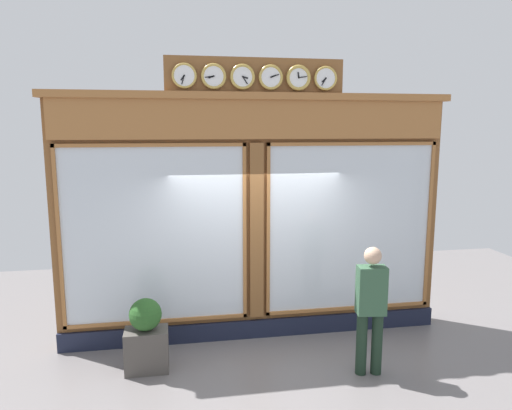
% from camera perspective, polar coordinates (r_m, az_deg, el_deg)
% --- Properties ---
extents(shop_facade, '(5.85, 0.42, 4.12)m').
position_cam_1_polar(shop_facade, '(7.02, -0.17, -1.35)').
color(shop_facade, brown).
rests_on(shop_facade, ground_plane).
extents(pedestrian, '(0.39, 0.26, 1.69)m').
position_cam_1_polar(pedestrian, '(6.28, 13.72, -11.70)').
color(pedestrian, '#1C2F21').
rests_on(pedestrian, ground_plane).
extents(planter_box, '(0.56, 0.36, 0.56)m').
position_cam_1_polar(planter_box, '(6.61, -13.07, -16.71)').
color(planter_box, '#4C4742').
rests_on(planter_box, ground_plane).
extents(planter_shrub, '(0.42, 0.42, 0.42)m').
position_cam_1_polar(planter_shrub, '(6.41, -13.24, -12.77)').
color(planter_shrub, '#285623').
rests_on(planter_shrub, planter_box).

